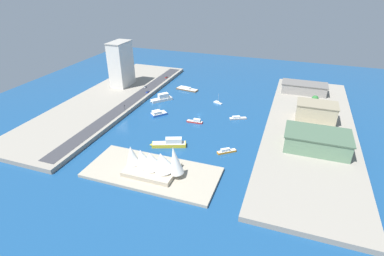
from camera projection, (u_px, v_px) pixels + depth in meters
name	position (u px, v px, depth m)	size (l,w,h in m)	color
ground_plane	(199.00, 114.00, 278.07)	(440.00, 440.00, 0.00)	navy
quay_west	(310.00, 129.00, 248.70)	(70.00, 240.00, 3.52)	gray
quay_east	(109.00, 99.00, 305.80)	(70.00, 240.00, 3.52)	gray
peninsula_point	(152.00, 172.00, 196.90)	(87.03, 38.89, 2.00)	#A89E89
road_strip	(131.00, 101.00, 297.42)	(12.95, 228.00, 0.15)	#38383D
ferry_yellow_fast	(170.00, 143.00, 226.84)	(27.28, 14.87, 7.02)	yellow
catamaran_blue	(158.00, 113.00, 276.34)	(15.08, 15.75, 4.35)	blue
barge_flat_brown	(187.00, 89.00, 334.44)	(25.71, 10.86, 3.13)	brown
water_taxi_orange	(226.00, 151.00, 219.48)	(13.53, 11.30, 3.50)	orange
tugboat_red	(195.00, 121.00, 262.51)	(14.96, 3.92, 3.75)	red
sailboat_small_white	(218.00, 103.00, 300.59)	(9.71, 5.09, 10.39)	white
yacht_sleek_gray	(238.00, 118.00, 268.79)	(15.49, 9.65, 2.96)	#999EA3
ferry_white_commuter	(162.00, 98.00, 306.05)	(19.22, 20.57, 7.51)	silver
terminal_long_green	(317.00, 141.00, 215.36)	(45.49, 28.36, 12.97)	slate
office_block_beige	(316.00, 112.00, 255.51)	(33.02, 20.84, 15.90)	#C6B793
hotel_broad_white	(121.00, 64.00, 327.94)	(16.81, 28.63, 47.85)	silver
carpark_squat_concrete	(304.00, 88.00, 315.34)	(45.75, 21.17, 10.42)	gray
hatchback_blue	(148.00, 92.00, 317.60)	(2.05, 4.93, 1.58)	black
sedan_silver	(145.00, 87.00, 330.34)	(1.94, 4.30, 1.63)	black
pickup_red	(166.00, 77.00, 360.56)	(1.79, 4.37, 1.62)	black
traffic_light_waterfront	(124.00, 107.00, 273.38)	(0.36, 0.36, 6.50)	black
opera_landmark	(154.00, 162.00, 192.29)	(41.24, 24.14, 22.09)	#BCAD93
park_tree_cluster	(313.00, 100.00, 284.73)	(11.53, 13.69, 9.41)	brown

